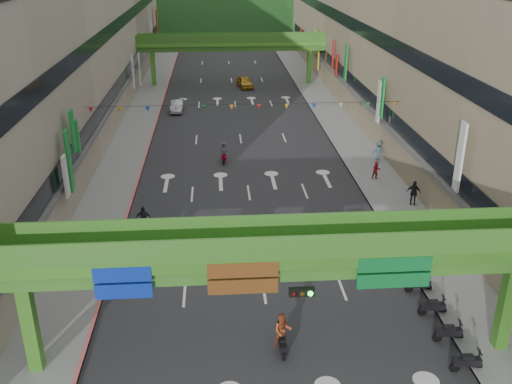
# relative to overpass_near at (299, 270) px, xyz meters

# --- Properties ---
(road_slab) EXTENTS (18.00, 140.00, 0.02)m
(road_slab) POSITION_rel_overpass_near_xyz_m (-0.93, 44.62, -5.20)
(road_slab) COLOR #28282B
(road_slab) RESTS_ON ground
(sidewalk_left) EXTENTS (4.00, 140.00, 0.15)m
(sidewalk_left) POSITION_rel_overpass_near_xyz_m (-11.93, 44.62, -5.13)
(sidewalk_left) COLOR gray
(sidewalk_left) RESTS_ON ground
(sidewalk_right) EXTENTS (4.00, 140.00, 0.15)m
(sidewalk_right) POSITION_rel_overpass_near_xyz_m (10.07, 44.62, -5.13)
(sidewalk_right) COLOR gray
(sidewalk_right) RESTS_ON ground
(curb_left) EXTENTS (0.20, 140.00, 0.18)m
(curb_left) POSITION_rel_overpass_near_xyz_m (-10.03, 44.62, -5.12)
(curb_left) COLOR #CC5959
(curb_left) RESTS_ON ground
(curb_right) EXTENTS (0.20, 140.00, 0.18)m
(curb_right) POSITION_rel_overpass_near_xyz_m (8.17, 44.62, -5.12)
(curb_right) COLOR gray
(curb_right) RESTS_ON ground
(building_row_left) EXTENTS (12.80, 95.00, 19.00)m
(building_row_left) POSITION_rel_overpass_near_xyz_m (-19.86, 44.62, 4.25)
(building_row_left) COLOR #9E937F
(building_row_left) RESTS_ON ground
(building_row_right) EXTENTS (12.80, 95.00, 19.00)m
(building_row_right) POSITION_rel_overpass_near_xyz_m (18.00, 44.62, 4.25)
(building_row_right) COLOR gray
(building_row_right) RESTS_ON ground
(overpass_near) EXTENTS (28.00, 12.27, 7.10)m
(overpass_near) POSITION_rel_overpass_near_xyz_m (0.00, 0.00, 0.00)
(overpass_near) COLOR #4C9E2D
(overpass_near) RESTS_ON ground
(overpass_far) EXTENTS (28.00, 2.20, 7.10)m
(overpass_far) POSITION_rel_overpass_near_xyz_m (-0.93, 59.62, 0.20)
(overpass_far) COLOR #4C9E2D
(overpass_far) RESTS_ON ground
(hill_left) EXTENTS (168.00, 140.00, 112.00)m
(hill_left) POSITION_rel_overpass_near_xyz_m (-15.93, 154.62, -5.21)
(hill_left) COLOR #1C4419
(hill_left) RESTS_ON ground
(hill_right) EXTENTS (208.00, 176.00, 128.00)m
(hill_right) POSITION_rel_overpass_near_xyz_m (24.07, 174.62, -5.21)
(hill_right) COLOR #1C4419
(hill_right) RESTS_ON ground
(bunting_string) EXTENTS (26.00, 0.36, 0.47)m
(bunting_string) POSITION_rel_overpass_near_xyz_m (-0.93, 24.62, 0.75)
(bunting_string) COLOR black
(bunting_string) RESTS_ON ground
(scooter_rider_near) EXTENTS (0.78, 1.58, 2.15)m
(scooter_rider_near) POSITION_rel_overpass_near_xyz_m (-1.99, 10.28, -4.19)
(scooter_rider_near) COLOR black
(scooter_rider_near) RESTS_ON ground
(scooter_rider_mid) EXTENTS (0.89, 1.60, 2.17)m
(scooter_rider_mid) POSITION_rel_overpass_near_xyz_m (-0.50, 1.07, -4.08)
(scooter_rider_mid) COLOR black
(scooter_rider_mid) RESTS_ON ground
(scooter_rider_left) EXTENTS (1.10, 1.60, 2.21)m
(scooter_rider_left) POSITION_rel_overpass_near_xyz_m (-8.43, 13.74, -4.08)
(scooter_rider_left) COLOR gray
(scooter_rider_left) RESTS_ON ground
(scooter_rider_far) EXTENTS (0.77, 1.60, 1.88)m
(scooter_rider_far) POSITION_rel_overpass_near_xyz_m (-2.76, 27.71, -4.27)
(scooter_rider_far) COLOR maroon
(scooter_rider_far) RESTS_ON ground
(parked_scooter_row) EXTENTS (1.60, 11.55, 1.08)m
(parked_scooter_row) POSITION_rel_overpass_near_xyz_m (7.80, 4.62, -4.68)
(parked_scooter_row) COLOR black
(parked_scooter_row) RESTS_ON ground
(car_silver) EXTENTS (1.51, 4.10, 1.34)m
(car_silver) POSITION_rel_overpass_near_xyz_m (-7.93, 45.68, -4.53)
(car_silver) COLOR #AFADB5
(car_silver) RESTS_ON ground
(car_yellow) EXTENTS (2.50, 4.66, 1.51)m
(car_yellow) POSITION_rel_overpass_near_xyz_m (0.77, 57.75, -4.45)
(car_yellow) COLOR gold
(car_yellow) RESTS_ON ground
(pedestrian_red) EXTENTS (0.81, 0.65, 1.57)m
(pedestrian_red) POSITION_rel_overpass_near_xyz_m (9.86, 22.44, -4.42)
(pedestrian_red) COLOR #A81623
(pedestrian_red) RESTS_ON ground
(pedestrian_dark) EXTENTS (1.18, 0.78, 1.87)m
(pedestrian_dark) POSITION_rel_overpass_near_xyz_m (11.27, 17.23, -4.27)
(pedestrian_dark) COLOR black
(pedestrian_dark) RESTS_ON ground
(pedestrian_blue) EXTENTS (0.87, 0.61, 1.77)m
(pedestrian_blue) POSITION_rel_overpass_near_xyz_m (11.27, 26.98, -4.32)
(pedestrian_blue) COLOR #2F4654
(pedestrian_blue) RESTS_ON ground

